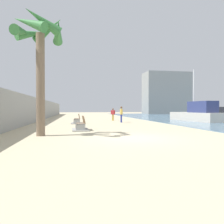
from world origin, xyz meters
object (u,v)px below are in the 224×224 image
object	(u,v)px
bench_far	(77,121)
person_walking	(121,113)
boat_mid_bay	(197,114)
bench_near	(81,127)
palm_tree	(39,42)
person_standing	(113,114)
boat_far_left	(224,114)

from	to	relation	value
bench_far	person_walking	distance (m)	4.83
boat_mid_bay	bench_near	bearing A→B (deg)	-148.26
bench_near	bench_far	xyz separation A→B (m)	(-0.20, 6.85, 0.00)
boat_mid_bay	person_walking	bearing A→B (deg)	-176.10
palm_tree	person_walking	size ratio (longest dim) A/B	3.94
bench_near	bench_far	distance (m)	6.85
bench_far	person_standing	xyz separation A→B (m)	(4.36, 4.51, 0.64)
person_walking	person_standing	size ratio (longest dim) A/B	1.13
bench_near	boat_far_left	xyz separation A→B (m)	(20.61, 13.23, 0.43)
boat_mid_bay	boat_far_left	world-z (taller)	boat_mid_bay
bench_near	person_walking	distance (m)	9.04
person_standing	boat_mid_bay	bearing A→B (deg)	-17.12
palm_tree	person_standing	size ratio (longest dim) A/B	4.45
palm_tree	bench_near	bearing A→B (deg)	51.18
bench_far	boat_far_left	distance (m)	21.77
person_standing	palm_tree	bearing A→B (deg)	-114.40
palm_tree	boat_far_left	bearing A→B (deg)	35.05
palm_tree	person_walking	world-z (taller)	palm_tree
person_walking	person_standing	distance (m)	3.56
bench_near	boat_mid_bay	world-z (taller)	boat_mid_bay
boat_mid_bay	person_standing	bearing A→B (deg)	162.88
bench_far	boat_far_left	xyz separation A→B (m)	(20.81, 6.38, 0.43)
bench_far	person_walking	bearing A→B (deg)	11.67
person_walking	person_standing	xyz separation A→B (m)	(-0.31, 3.55, -0.14)
palm_tree	bench_near	world-z (taller)	palm_tree
bench_far	bench_near	bearing A→B (deg)	-88.35
palm_tree	bench_near	xyz separation A→B (m)	(2.26, 2.81, -4.84)
bench_far	boat_mid_bay	xyz separation A→B (m)	(13.84, 1.59, 0.63)
bench_near	boat_far_left	distance (m)	24.50
palm_tree	boat_mid_bay	world-z (taller)	palm_tree
palm_tree	boat_far_left	world-z (taller)	palm_tree
bench_far	palm_tree	bearing A→B (deg)	-102.07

